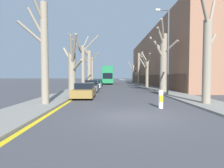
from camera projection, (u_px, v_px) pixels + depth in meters
name	position (u px, v px, depth m)	size (l,w,h in m)	color
ground_plane	(132.00, 117.00, 8.51)	(300.00, 300.00, 0.00)	#424247
sidewalk_left	(95.00, 82.00, 58.37)	(2.81, 120.00, 0.12)	gray
sidewalk_right	(130.00, 82.00, 58.53)	(2.81, 120.00, 0.12)	gray
building_facade_right	(168.00, 60.00, 39.44)	(10.08, 42.64, 11.15)	#93664C
kerb_line_stripe	(100.00, 82.00, 58.40)	(0.24, 120.00, 0.01)	yellow
street_tree_left_0	(44.00, 51.00, 11.67)	(1.68, 1.28, 7.34)	gray
street_tree_left_1	(72.00, 69.00, 19.45)	(2.77, 3.28, 6.34)	gray
street_tree_left_2	(83.00, 62.00, 27.64)	(4.67, 2.92, 8.53)	gray
street_tree_left_3	(89.00, 66.00, 36.48)	(2.13, 4.13, 8.69)	gray
street_tree_left_4	(92.00, 69.00, 43.89)	(3.24, 1.55, 9.04)	gray
street_tree_right_0	(207.00, 57.00, 11.81)	(2.69, 2.72, 7.61)	gray
street_tree_right_1	(163.00, 60.00, 21.02)	(2.92, 2.88, 8.34)	gray
street_tree_right_2	(147.00, 71.00, 29.66)	(1.76, 3.78, 6.28)	gray
street_tree_right_3	(139.00, 68.00, 38.46)	(2.40, 1.37, 7.63)	gray
street_tree_right_4	(133.00, 73.00, 47.46)	(3.11, 1.95, 6.10)	gray
double_decker_bus	(108.00, 74.00, 45.45)	(2.54, 11.69, 4.38)	#1E7F47
parked_car_0	(85.00, 91.00, 15.99)	(1.80, 4.11, 1.36)	olive
parked_car_1	(92.00, 86.00, 22.32)	(1.71, 3.97, 1.48)	#4C5156
parked_car_2	(95.00, 84.00, 28.01)	(1.80, 4.29, 1.45)	silver
parked_car_3	(98.00, 83.00, 34.13)	(1.78, 3.99, 1.39)	black
lamp_post	(167.00, 48.00, 17.60)	(1.40, 0.20, 8.75)	#4C4F54
traffic_bollard	(161.00, 99.00, 10.74)	(0.28, 0.29, 1.12)	white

